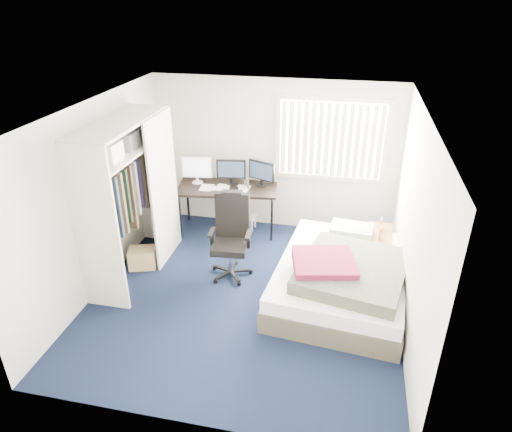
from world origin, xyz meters
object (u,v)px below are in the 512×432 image
at_px(office_chair, 231,244).
at_px(nightstand, 379,237).
at_px(desk, 228,185).
at_px(bed, 342,276).

relative_size(office_chair, nightstand, 1.67).
relative_size(desk, nightstand, 2.32).
bearing_deg(desk, bed, -37.37).
bearing_deg(desk, nightstand, -12.19).
height_order(office_chair, nightstand, office_chair).
distance_m(nightstand, bed, 1.09).
bearing_deg(office_chair, desk, 107.03).
relative_size(desk, bed, 0.72).
distance_m(office_chair, bed, 1.61).
distance_m(desk, bed, 2.53).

